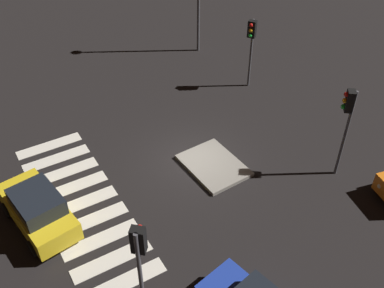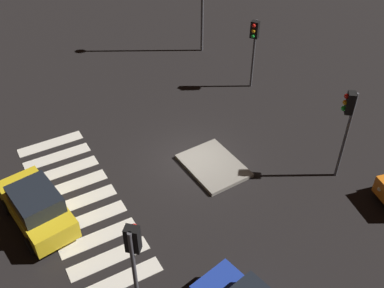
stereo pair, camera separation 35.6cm
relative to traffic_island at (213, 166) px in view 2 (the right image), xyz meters
name	(u,v)px [view 2 (the right image)]	position (x,y,z in m)	size (l,w,h in m)	color
ground_plane	(192,160)	(-0.95, -0.63, -0.09)	(80.00, 80.00, 0.00)	black
traffic_island	(213,166)	(0.00, 0.00, 0.00)	(3.28, 2.54, 0.18)	gray
car_yellow	(36,207)	(-0.65, -8.02, 0.81)	(4.39, 2.47, 1.83)	gold
traffic_light_west	(254,38)	(-5.04, 5.66, 3.08)	(0.54, 0.53, 4.18)	#47474C
traffic_light_north	(348,115)	(3.17, 4.55, 3.31)	(0.54, 0.53, 4.49)	#47474C
traffic_light_east	(134,252)	(5.12, -6.07, 3.18)	(0.53, 0.54, 4.31)	#47474C
crosswalk_near	(80,202)	(-0.95, -6.25, -0.08)	(9.90, 3.20, 0.02)	silver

